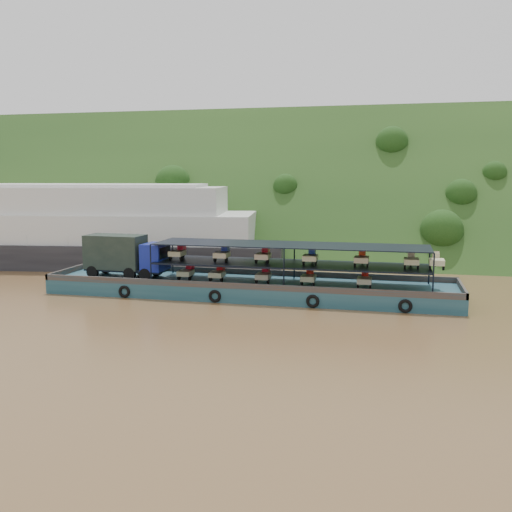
# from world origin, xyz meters

# --- Properties ---
(ground) EXTENTS (160.00, 160.00, 0.00)m
(ground) POSITION_xyz_m (0.00, 0.00, 0.00)
(ground) COLOR brown
(ground) RESTS_ON ground
(hillside) EXTENTS (140.00, 39.60, 39.60)m
(hillside) POSITION_xyz_m (0.00, 36.00, 0.00)
(hillside) COLOR #1B3A15
(hillside) RESTS_ON ground
(cargo_barge) EXTENTS (35.00, 7.18, 4.98)m
(cargo_barge) POSITION_xyz_m (-3.53, 1.27, 1.25)
(cargo_barge) COLOR #153E4B
(cargo_barge) RESTS_ON ground
(passenger_ferry) EXTENTS (46.95, 18.20, 9.26)m
(passenger_ferry) POSITION_xyz_m (-24.90, 13.86, 4.01)
(passenger_ferry) COLOR black
(passenger_ferry) RESTS_ON ground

